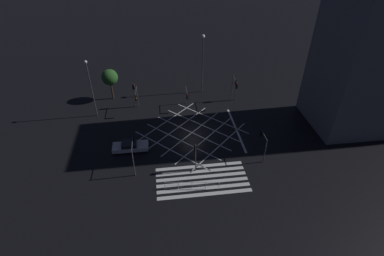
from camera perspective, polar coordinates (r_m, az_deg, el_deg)
The scene contains 15 objects.
ground_plane at distance 41.93m, azimuth 0.00°, elevation -0.89°, with size 200.00×200.00×0.00m, color black.
road_markings at distance 37.75m, azimuth 1.63°, elevation -5.77°, with size 15.83×19.57×0.01m.
traffic_light_sw_cross at distance 35.49m, azimuth -11.17°, elevation -3.72°, with size 0.36×3.11×3.84m.
traffic_light_se_cross at distance 37.51m, azimuth 13.33°, elevation -2.12°, with size 0.36×2.33×3.52m.
traffic_light_ne_cross at distance 47.09m, azimuth 8.14°, elevation 7.96°, with size 0.36×2.91×4.52m.
traffic_light_median_north at distance 46.04m, azimuth -1.03°, elevation 6.28°, with size 0.36×2.66×3.23m.
traffic_light_median_south at distance 34.32m, azimuth 0.66°, elevation -4.65°, with size 0.36×0.39×3.89m.
traffic_light_ne_main at distance 48.54m, azimuth 8.39°, elevation 8.04°, with size 0.39×0.36×3.84m.
traffic_light_nw_cross at distance 45.67m, azimuth -10.54°, elevation 5.94°, with size 0.36×2.96×3.73m.
traffic_light_nw_main at distance 47.08m, azimuth -11.06°, elevation 7.02°, with size 0.39×0.36×4.05m.
street_lamp_east at distance 48.86m, azimuth 2.07°, elevation 14.50°, with size 0.59×0.59×9.92m.
street_lamp_west at distance 44.96m, azimuth -18.90°, elevation 8.47°, with size 0.45×0.45×8.88m.
street_tree_near at distance 49.83m, azimuth -15.40°, elevation 9.27°, with size 2.56×2.56×5.14m.
waiting_car at distance 39.49m, azimuth -11.69°, elevation -3.39°, with size 4.58×1.81×1.19m.
pedestrian_railing at distance 33.58m, azimuth 0.00°, elevation -10.73°, with size 6.02×0.81×1.05m.
Camera 1 is at (-4.26, -33.37, 25.02)m, focal length 28.00 mm.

